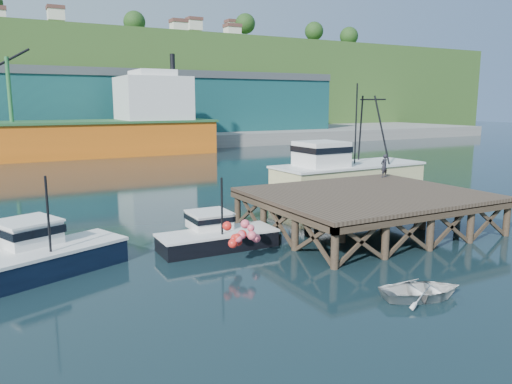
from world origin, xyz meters
TOP-DOWN VIEW (x-y plane):
  - ground at (0.00, 0.00)m, footprint 300.00×300.00m
  - wharf at (5.50, -0.19)m, footprint 12.00×10.00m
  - far_quay at (0.00, 70.00)m, footprint 160.00×40.00m
  - warehouse_mid at (0.00, 65.00)m, footprint 28.00×16.00m
  - warehouse_right at (30.00, 65.00)m, footprint 30.00×16.00m
  - cargo_ship at (-8.46, 48.00)m, footprint 55.50×10.00m
  - hillside at (0.00, 100.00)m, footprint 220.00×50.00m
  - boat_navy at (-11.38, 0.74)m, footprint 7.17×4.98m
  - boat_black at (-3.39, 0.69)m, footprint 5.84×4.94m
  - trawler at (12.22, 10.27)m, footprint 12.92×5.07m
  - dinghy at (0.60, -8.88)m, footprint 3.56×2.95m
  - dockworker at (10.21, 3.75)m, footprint 0.61×0.44m

SIDE VIEW (x-z plane):
  - ground at x=0.00m, z-range 0.00..0.00m
  - dinghy at x=0.60m, z-range 0.00..0.64m
  - boat_black at x=-3.39m, z-range -1.14..2.46m
  - boat_navy at x=-11.38m, z-range -1.26..2.96m
  - far_quay at x=0.00m, z-range 0.00..2.00m
  - trawler at x=12.22m, z-range -2.51..6.02m
  - wharf at x=5.50m, z-range 0.63..3.25m
  - dockworker at x=10.21m, z-range 2.12..3.67m
  - cargo_ship at x=-8.46m, z-range -3.56..10.19m
  - warehouse_mid at x=0.00m, z-range 2.00..11.00m
  - warehouse_right at x=30.00m, z-range 2.00..11.00m
  - hillside at x=0.00m, z-range 0.00..22.00m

